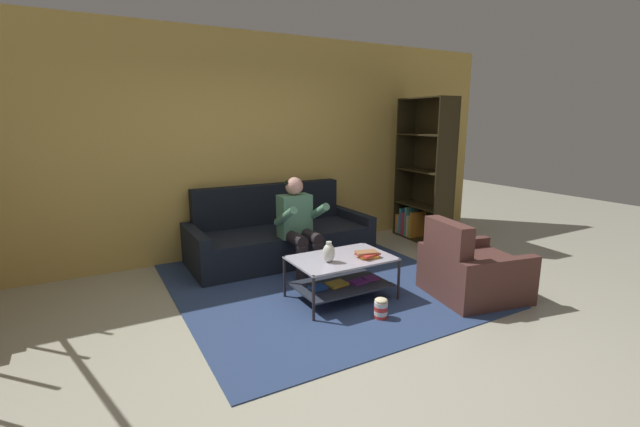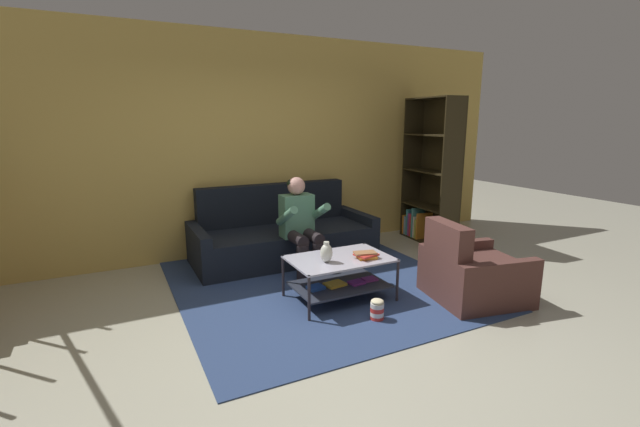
# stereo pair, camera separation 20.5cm
# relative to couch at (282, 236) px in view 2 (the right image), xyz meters

# --- Properties ---
(ground) EXTENTS (16.80, 16.80, 0.00)m
(ground) POSITION_rel_couch_xyz_m (-0.32, -1.92, -0.29)
(ground) COLOR #AEAC97
(back_partition) EXTENTS (8.40, 0.12, 2.90)m
(back_partition) POSITION_rel_couch_xyz_m (-0.32, 0.54, 1.16)
(back_partition) COLOR tan
(back_partition) RESTS_ON ground
(couch) EXTENTS (2.32, 0.98, 0.95)m
(couch) POSITION_rel_couch_xyz_m (0.00, 0.00, 0.00)
(couch) COLOR black
(couch) RESTS_ON ground
(person_seated_center) EXTENTS (0.50, 0.58, 1.13)m
(person_seated_center) POSITION_rel_couch_xyz_m (-0.00, -0.59, 0.32)
(person_seated_center) COLOR black
(person_seated_center) RESTS_ON ground
(coffee_table) EXTENTS (1.00, 0.65, 0.44)m
(coffee_table) POSITION_rel_couch_xyz_m (0.02, -1.51, -0.00)
(coffee_table) COLOR #B4B2C6
(coffee_table) RESTS_ON ground
(area_rug) EXTENTS (3.00, 3.44, 0.01)m
(area_rug) POSITION_rel_couch_xyz_m (0.01, -0.89, -0.29)
(area_rug) COLOR navy
(area_rug) RESTS_ON ground
(vase) EXTENTS (0.12, 0.12, 0.20)m
(vase) POSITION_rel_couch_xyz_m (-0.16, -1.56, 0.24)
(vase) COLOR silver
(vase) RESTS_ON coffee_table
(book_stack) EXTENTS (0.25, 0.21, 0.06)m
(book_stack) POSITION_rel_couch_xyz_m (0.25, -1.63, 0.18)
(book_stack) COLOR orange
(book_stack) RESTS_ON coffee_table
(bookshelf) EXTENTS (0.43, 0.99, 2.11)m
(bookshelf) POSITION_rel_couch_xyz_m (2.32, -0.16, 0.56)
(bookshelf) COLOR black
(bookshelf) RESTS_ON ground
(armchair) EXTENTS (1.00, 0.97, 0.82)m
(armchair) POSITION_rel_couch_xyz_m (1.22, -2.10, -0.03)
(armchair) COLOR #512F2A
(armchair) RESTS_ON ground
(popcorn_tub) EXTENTS (0.12, 0.12, 0.20)m
(popcorn_tub) POSITION_rel_couch_xyz_m (0.10, -2.07, -0.19)
(popcorn_tub) COLOR red
(popcorn_tub) RESTS_ON ground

